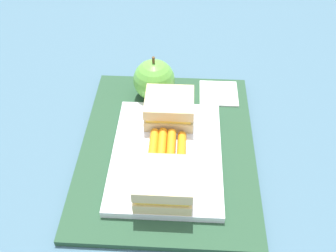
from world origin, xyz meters
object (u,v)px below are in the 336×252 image
Objects in this scene: food_tray at (167,155)px; paper_napkin at (219,93)px; carrot_sticks_bundle at (167,149)px; sandwich_half_left at (164,184)px; sandwich_half_right at (169,108)px; apple at (154,80)px.

food_tray is 3.29× the size of paper_napkin.
food_tray is at bearing 25.09° from carrot_sticks_bundle.
sandwich_half_left is 0.08m from carrot_sticks_bundle.
sandwich_half_right is at bearing 0.00° from food_tray.
sandwich_half_left is 0.23m from apple.
apple is (0.23, 0.03, 0.00)m from sandwich_half_left.
paper_napkin is (0.24, -0.09, -0.03)m from sandwich_half_left.
food_tray is at bearing -168.23° from apple.
sandwich_half_left is (-0.08, 0.00, 0.03)m from food_tray.
sandwich_half_right reaches higher than carrot_sticks_bundle.
apple is at bearing 95.86° from paper_napkin.
food_tray is 0.18m from paper_napkin.
apple is (0.15, 0.03, 0.03)m from food_tray.
carrot_sticks_bundle is 1.11× the size of paper_napkin.
sandwich_half_left is at bearing 159.75° from paper_napkin.
paper_napkin is (0.08, -0.09, -0.03)m from sandwich_half_right.
sandwich_half_left is at bearing 180.00° from food_tray.
paper_napkin is at bearing -28.70° from carrot_sticks_bundle.
carrot_sticks_bundle is (-0.00, -0.00, 0.01)m from food_tray.
sandwich_half_left reaches higher than carrot_sticks_bundle.
food_tray is 2.68× the size of apple.
paper_napkin is (0.01, -0.12, -0.04)m from apple.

